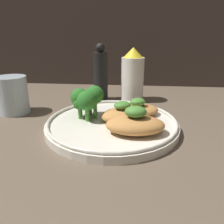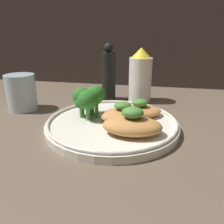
# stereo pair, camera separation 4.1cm
# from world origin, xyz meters

# --- Properties ---
(ground_plane) EXTENTS (1.80, 1.80, 0.01)m
(ground_plane) POSITION_xyz_m (0.00, 0.00, -0.01)
(ground_plane) COLOR brown
(plate) EXTENTS (0.25, 0.25, 0.02)m
(plate) POSITION_xyz_m (0.00, 0.00, 0.01)
(plate) COLOR silver
(plate) RESTS_ON ground_plane
(grilled_meat_front) EXTENTS (0.10, 0.07, 0.05)m
(grilled_meat_front) POSITION_xyz_m (0.04, -0.05, 0.03)
(grilled_meat_front) COLOR #BC7F42
(grilled_meat_front) RESTS_ON plate
(grilled_meat_middle) EXTENTS (0.10, 0.09, 0.04)m
(grilled_meat_middle) POSITION_xyz_m (0.02, 0.01, 0.03)
(grilled_meat_middle) COLOR #BC7F42
(grilled_meat_middle) RESTS_ON plate
(grilled_meat_back) EXTENTS (0.10, 0.09, 0.04)m
(grilled_meat_back) POSITION_xyz_m (0.05, 0.04, 0.03)
(grilled_meat_back) COLOR #BC7F42
(grilled_meat_back) RESTS_ON plate
(broccoli_bunch) EXTENTS (0.07, 0.07, 0.07)m
(broccoli_bunch) POSITION_xyz_m (-0.05, 0.02, 0.05)
(broccoli_bunch) COLOR #4C8E38
(broccoli_bunch) RESTS_ON plate
(sauce_bottle) EXTENTS (0.06, 0.06, 0.14)m
(sauce_bottle) POSITION_xyz_m (0.04, 0.19, 0.07)
(sauce_bottle) COLOR white
(sauce_bottle) RESTS_ON ground_plane
(pepper_grinder) EXTENTS (0.04, 0.04, 0.15)m
(pepper_grinder) POSITION_xyz_m (-0.05, 0.19, 0.07)
(pepper_grinder) COLOR black
(pepper_grinder) RESTS_ON ground_plane
(drinking_glass) EXTENTS (0.07, 0.07, 0.08)m
(drinking_glass) POSITION_xyz_m (-0.23, 0.07, 0.04)
(drinking_glass) COLOR silver
(drinking_glass) RESTS_ON ground_plane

